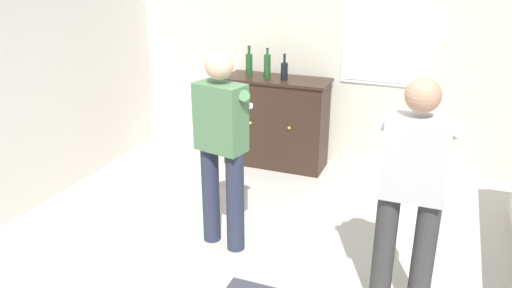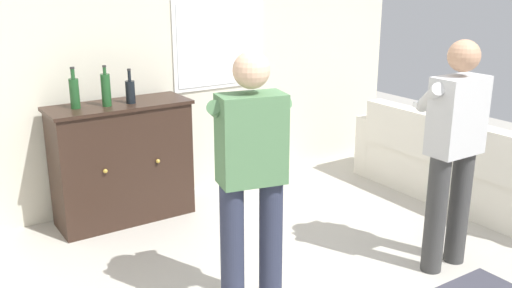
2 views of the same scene
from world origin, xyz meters
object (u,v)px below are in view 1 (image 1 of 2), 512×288
(person_standing_left, at_px, (222,143))
(person_standing_right, at_px, (411,189))
(sideboard_cabinet, at_px, (276,122))
(bottle_wine_green, at_px, (267,66))
(bottle_spirits_clear, at_px, (249,64))
(bottle_liquor_amber, at_px, (284,71))

(person_standing_left, relative_size, person_standing_right, 1.00)
(sideboard_cabinet, relative_size, person_standing_right, 0.71)
(person_standing_left, distance_m, person_standing_right, 1.54)
(sideboard_cabinet, bearing_deg, person_standing_right, -51.68)
(sideboard_cabinet, distance_m, person_standing_left, 1.86)
(bottle_wine_green, xyz_separation_m, bottle_spirits_clear, (-0.24, 0.06, -0.01))
(bottle_liquor_amber, xyz_separation_m, bottle_spirits_clear, (-0.45, 0.07, 0.03))
(sideboard_cabinet, distance_m, bottle_wine_green, 0.67)
(person_standing_left, bearing_deg, bottle_liquor_amber, 92.11)
(sideboard_cabinet, height_order, bottle_liquor_amber, bottle_liquor_amber)
(bottle_spirits_clear, xyz_separation_m, person_standing_left, (0.51, -1.83, -0.24))
(bottle_wine_green, xyz_separation_m, person_standing_right, (1.77, -2.08, -0.25))
(bottle_wine_green, height_order, person_standing_right, person_standing_right)
(bottle_spirits_clear, bearing_deg, bottle_liquor_amber, -8.32)
(bottle_spirits_clear, height_order, person_standing_right, person_standing_right)
(sideboard_cabinet, bearing_deg, person_standing_left, -84.86)
(bottle_spirits_clear, distance_m, person_standing_right, 2.94)
(person_standing_left, xyz_separation_m, person_standing_right, (1.51, -0.30, 0.00))
(sideboard_cabinet, xyz_separation_m, person_standing_left, (0.16, -1.81, 0.41))
(bottle_wine_green, distance_m, bottle_liquor_amber, 0.21)
(bottle_spirits_clear, bearing_deg, person_standing_left, -74.38)
(bottle_liquor_amber, height_order, person_standing_left, person_standing_left)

